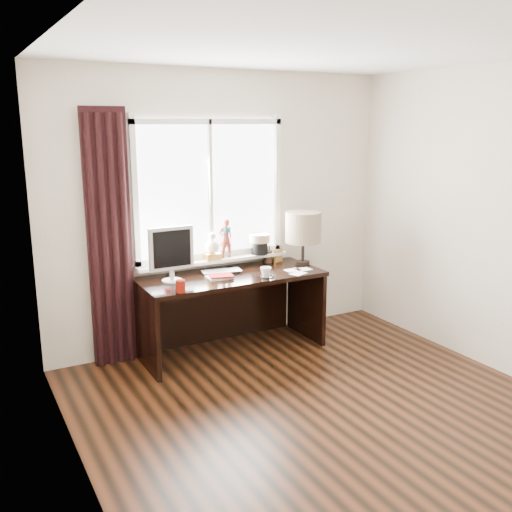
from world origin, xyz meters
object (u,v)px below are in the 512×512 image
mug (266,272)px  desk (227,297)px  monitor (171,251)px  laptop (222,272)px  table_lamp (303,228)px  red_cup (181,286)px

mug → desk: mug is taller
mug → monitor: 0.87m
laptop → mug: (0.29, -0.32, 0.04)m
mug → table_lamp: bearing=24.4°
red_cup → table_lamp: table_lamp is taller
red_cup → table_lamp: size_ratio=0.20×
laptop → red_cup: size_ratio=3.54×
laptop → table_lamp: table_lamp is taller
monitor → table_lamp: 1.36m
laptop → monitor: size_ratio=0.75×
red_cup → desk: (0.61, 0.40, -0.30)m
table_lamp → mug: bearing=-155.6°
laptop → desk: (0.06, 0.01, -0.26)m
desk → table_lamp: table_lamp is taller
laptop → mug: mug is taller
laptop → mug: bearing=-37.9°
mug → red_cup: red_cup is taller
desk → monitor: monitor is taller
desk → monitor: 0.77m
red_cup → table_lamp: bearing=13.0°
monitor → red_cup: bearing=-99.0°
desk → table_lamp: (0.80, -0.07, 0.61)m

